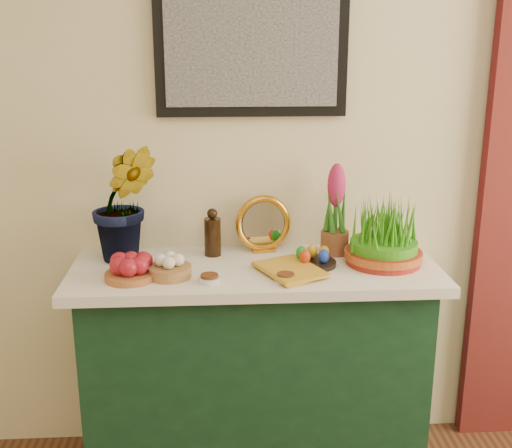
{
  "coord_description": "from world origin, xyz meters",
  "views": [
    {
      "loc": [
        -0.28,
        -0.3,
        1.73
      ],
      "look_at": [
        -0.14,
        1.95,
        1.07
      ],
      "focal_mm": 45.0,
      "sensor_mm": 36.0,
      "label": 1
    }
  ],
  "objects_px": {
    "mirror": "(263,224)",
    "sideboard": "(255,374)",
    "wheatgrass_sabzeh": "(384,237)",
    "book": "(268,274)"
  },
  "relations": [
    {
      "from": "book",
      "to": "mirror",
      "type": "bearing_deg",
      "value": 64.06
    },
    {
      "from": "mirror",
      "to": "book",
      "type": "xyz_separation_m",
      "value": [
        -0.01,
        -0.31,
        -0.09
      ]
    },
    {
      "from": "sideboard",
      "to": "mirror",
      "type": "bearing_deg",
      "value": 76.4
    },
    {
      "from": "wheatgrass_sabzeh",
      "to": "mirror",
      "type": "bearing_deg",
      "value": 158.08
    },
    {
      "from": "sideboard",
      "to": "book",
      "type": "distance_m",
      "value": 0.5
    },
    {
      "from": "wheatgrass_sabzeh",
      "to": "sideboard",
      "type": "bearing_deg",
      "value": 179.71
    },
    {
      "from": "mirror",
      "to": "wheatgrass_sabzeh",
      "type": "relative_size",
      "value": 0.79
    },
    {
      "from": "sideboard",
      "to": "mirror",
      "type": "xyz_separation_m",
      "value": [
        0.04,
        0.18,
        0.58
      ]
    },
    {
      "from": "sideboard",
      "to": "wheatgrass_sabzeh",
      "type": "bearing_deg",
      "value": -0.29
    },
    {
      "from": "book",
      "to": "sideboard",
      "type": "bearing_deg",
      "value": 80.47
    },
    {
      "from": "mirror",
      "to": "book",
      "type": "relative_size",
      "value": 0.94
    },
    {
      "from": "sideboard",
      "to": "mirror",
      "type": "distance_m",
      "value": 0.61
    },
    {
      "from": "mirror",
      "to": "sideboard",
      "type": "bearing_deg",
      "value": -103.6
    },
    {
      "from": "mirror",
      "to": "wheatgrass_sabzeh",
      "type": "bearing_deg",
      "value": -21.92
    },
    {
      "from": "mirror",
      "to": "wheatgrass_sabzeh",
      "type": "xyz_separation_m",
      "value": [
        0.45,
        -0.18,
        -0.0
      ]
    }
  ]
}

